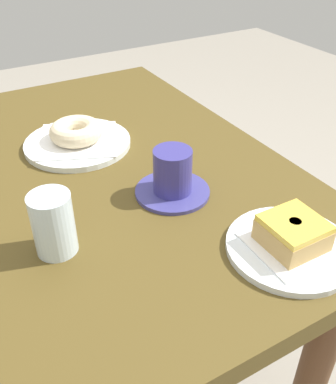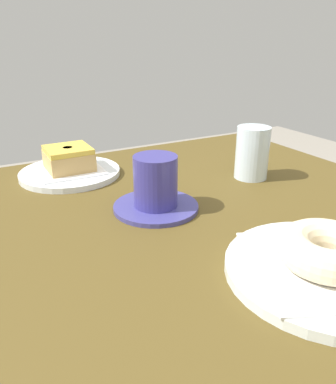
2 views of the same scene
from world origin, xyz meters
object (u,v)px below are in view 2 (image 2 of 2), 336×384
at_px(water_glass, 252,153).
at_px(coffee_cup, 156,187).
at_px(plate_sugar_ring, 323,271).
at_px(donut_glazed_square, 69,158).
at_px(plate_glazed_square, 70,173).
at_px(donut_sugar_ring, 327,250).

relative_size(water_glass, coffee_cup, 0.74).
bearing_deg(plate_sugar_ring, donut_glazed_square, -160.96).
bearing_deg(donut_glazed_square, water_glass, 59.68).
bearing_deg(coffee_cup, water_glass, 100.45).
bearing_deg(plate_glazed_square, coffee_cup, 19.42).
distance_m(donut_sugar_ring, water_glass, 0.34).
bearing_deg(plate_sugar_ring, water_glass, 154.52).
bearing_deg(coffee_cup, plate_glazed_square, -160.58).
bearing_deg(plate_glazed_square, donut_glazed_square, 0.00).
relative_size(donut_sugar_ring, donut_glazed_square, 1.33).
relative_size(plate_sugar_ring, coffee_cup, 1.67).
height_order(plate_sugar_ring, donut_sugar_ring, donut_sugar_ring).
bearing_deg(plate_sugar_ring, coffee_cup, -161.28).
distance_m(plate_glazed_square, coffee_cup, 0.24).
bearing_deg(donut_sugar_ring, donut_glazed_square, -160.96).
bearing_deg(plate_glazed_square, plate_sugar_ring, 19.04).
xyz_separation_m(donut_sugar_ring, donut_glazed_square, (-0.49, -0.17, 0.00)).
bearing_deg(coffee_cup, donut_sugar_ring, 18.72).
xyz_separation_m(plate_glazed_square, coffee_cup, (0.23, 0.08, 0.03)).
height_order(plate_sugar_ring, donut_glazed_square, donut_glazed_square).
xyz_separation_m(plate_sugar_ring, coffee_cup, (-0.26, -0.09, 0.03)).
xyz_separation_m(water_glass, coffee_cup, (0.04, -0.23, -0.01)).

